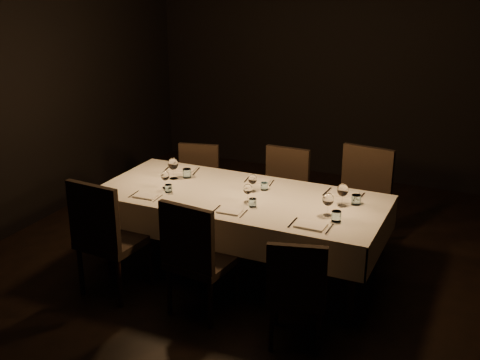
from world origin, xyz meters
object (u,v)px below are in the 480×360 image
at_px(dining_table, 240,203).
at_px(chair_near_right, 297,288).
at_px(chair_far_right, 361,198).
at_px(chair_near_left, 106,234).
at_px(chair_near_center, 196,254).
at_px(chair_far_left, 197,183).
at_px(chair_far_center, 283,191).

height_order(dining_table, chair_near_right, chair_near_right).
xyz_separation_m(chair_near_right, chair_far_right, (0.03, 1.72, 0.08)).
bearing_deg(chair_near_left, chair_far_right, -131.48).
relative_size(chair_near_center, chair_far_right, 0.95).
distance_m(dining_table, chair_near_center, 0.79).
distance_m(chair_far_left, chair_far_right, 1.72).
height_order(chair_far_left, chair_far_right, chair_far_right).
bearing_deg(chair_far_center, chair_far_right, 2.92).
distance_m(chair_near_right, chair_far_center, 1.85).
bearing_deg(chair_far_right, chair_far_left, -169.44).
xyz_separation_m(dining_table, chair_near_left, (-0.85, -0.80, -0.12)).
distance_m(dining_table, chair_near_right, 1.21).
bearing_deg(chair_near_right, chair_far_right, -106.08).
distance_m(chair_near_center, chair_near_right, 0.86).
relative_size(dining_table, chair_near_left, 2.43).
relative_size(dining_table, chair_far_right, 2.43).
bearing_deg(chair_far_left, dining_table, -55.04).
relative_size(chair_near_left, chair_near_right, 1.19).
relative_size(dining_table, chair_near_center, 2.55).
height_order(chair_near_center, chair_far_left, chair_near_center).
bearing_deg(chair_far_left, chair_near_left, -103.66).
bearing_deg(dining_table, chair_far_left, 138.29).
bearing_deg(chair_near_center, chair_far_left, -55.64).
bearing_deg(chair_near_center, chair_far_center, -87.81).
xyz_separation_m(dining_table, chair_far_center, (0.09, 0.84, -0.17)).
bearing_deg(chair_near_center, chair_near_right, -179.02).
distance_m(chair_near_center, chair_far_left, 1.73).
relative_size(chair_near_right, chair_far_left, 0.98).
bearing_deg(dining_table, chair_far_right, 44.98).
bearing_deg(chair_far_right, chair_near_right, -84.46).
relative_size(chair_far_left, chair_far_right, 0.86).
bearing_deg(chair_far_right, chair_near_left, -129.27).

